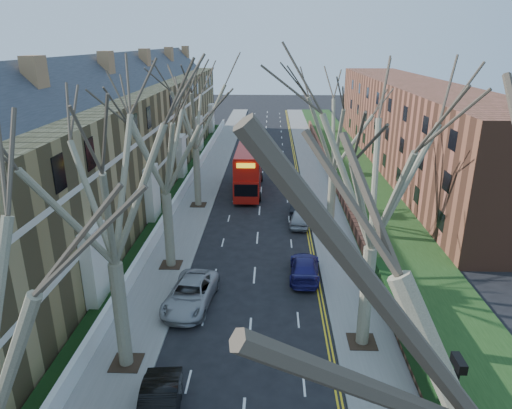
# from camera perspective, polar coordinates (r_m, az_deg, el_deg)

# --- Properties ---
(pavement_left) EXTENTS (3.00, 102.00, 0.12)m
(pavement_left) POSITION_cam_1_polar(r_m,az_deg,el_deg) (52.96, -5.71, 3.94)
(pavement_left) COLOR slate
(pavement_left) RESTS_ON ground
(pavement_right) EXTENTS (3.00, 102.00, 0.12)m
(pavement_right) POSITION_cam_1_polar(r_m,az_deg,el_deg) (52.73, 7.36, 3.81)
(pavement_right) COLOR slate
(pavement_right) RESTS_ON ground
(terrace_left) EXTENTS (9.70, 78.00, 13.60)m
(terrace_left) POSITION_cam_1_polar(r_m,az_deg,el_deg) (45.82, -16.87, 7.74)
(terrace_left) COLOR olive
(terrace_left) RESTS_ON ground
(flats_right) EXTENTS (13.97, 54.00, 10.00)m
(flats_right) POSITION_cam_1_polar(r_m,az_deg,el_deg) (57.69, 18.79, 9.33)
(flats_right) COLOR brown
(flats_right) RESTS_ON ground
(front_wall_left) EXTENTS (0.30, 78.00, 1.00)m
(front_wall_left) POSITION_cam_1_polar(r_m,az_deg,el_deg) (45.51, -9.09, 1.86)
(front_wall_left) COLOR white
(front_wall_left) RESTS_ON ground
(grass_verge_right) EXTENTS (6.00, 102.00, 0.06)m
(grass_verge_right) POSITION_cam_1_polar(r_m,az_deg,el_deg) (53.32, 12.19, 3.80)
(grass_verge_right) COLOR #1A3714
(grass_verge_right) RESTS_ON ground
(tree_left_mid) EXTENTS (10.50, 10.50, 14.71)m
(tree_left_mid) POSITION_cam_1_polar(r_m,az_deg,el_deg) (19.36, -18.46, 4.09)
(tree_left_mid) COLOR #68614A
(tree_left_mid) RESTS_ON ground
(tree_left_far) EXTENTS (10.15, 10.15, 14.22)m
(tree_left_far) POSITION_cam_1_polar(r_m,az_deg,el_deg) (28.77, -11.70, 8.95)
(tree_left_far) COLOR #68614A
(tree_left_far) RESTS_ON ground
(tree_left_dist) EXTENTS (10.50, 10.50, 14.71)m
(tree_left_dist) POSITION_cam_1_polar(r_m,az_deg,el_deg) (40.35, -7.80, 12.66)
(tree_left_dist) COLOR #68614A
(tree_left_dist) RESTS_ON ground
(tree_right_mid) EXTENTS (10.50, 10.50, 14.71)m
(tree_right_mid) POSITION_cam_1_polar(r_m,az_deg,el_deg) (20.62, 15.10, 5.35)
(tree_right_mid) COLOR #68614A
(tree_right_mid) RESTS_ON ground
(tree_right_far) EXTENTS (10.15, 10.15, 14.22)m
(tree_right_far) POSITION_cam_1_polar(r_m,az_deg,el_deg) (34.20, 10.01, 10.74)
(tree_right_far) COLOR #68614A
(tree_right_far) RESTS_ON ground
(double_decker_bus) EXTENTS (2.69, 10.44, 4.39)m
(double_decker_bus) POSITION_cam_1_polar(r_m,az_deg,el_deg) (46.07, -0.91, 4.32)
(double_decker_bus) COLOR #AA120C
(double_decker_bus) RESTS_ON ground
(car_left_mid) EXTENTS (1.96, 4.50, 1.44)m
(car_left_mid) POSITION_cam_1_polar(r_m,az_deg,el_deg) (20.14, -12.04, -23.76)
(car_left_mid) COLOR black
(car_left_mid) RESTS_ON ground
(car_left_far) EXTENTS (2.98, 5.50, 1.46)m
(car_left_far) POSITION_cam_1_polar(r_m,az_deg,el_deg) (26.98, -8.18, -11.00)
(car_left_far) COLOR #9C9DA1
(car_left_far) RESTS_ON ground
(car_right_near) EXTENTS (2.15, 4.71, 1.33)m
(car_right_near) POSITION_cam_1_polar(r_m,az_deg,el_deg) (29.85, 6.08, -7.84)
(car_right_near) COLOR navy
(car_right_near) RESTS_ON ground
(car_right_mid) EXTENTS (1.96, 4.07, 1.34)m
(car_right_mid) POSITION_cam_1_polar(r_m,az_deg,el_deg) (37.87, 5.51, -1.63)
(car_right_mid) COLOR #9C9EA4
(car_right_mid) RESTS_ON ground
(car_right_far) EXTENTS (2.25, 4.91, 1.56)m
(car_right_far) POSITION_cam_1_polar(r_m,az_deg,el_deg) (40.18, 5.70, -0.19)
(car_right_far) COLOR black
(car_right_far) RESTS_ON ground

